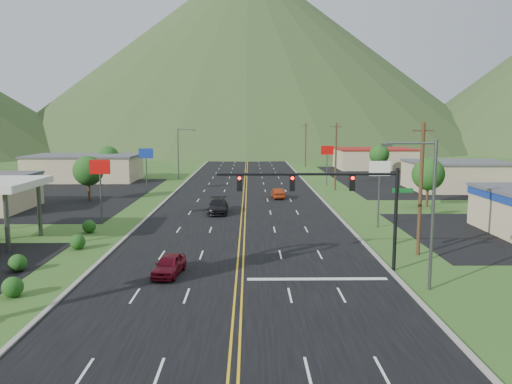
{
  "coord_description": "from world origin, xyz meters",
  "views": [
    {
      "loc": [
        0.65,
        -18.84,
        9.97
      ],
      "look_at": [
        1.18,
        20.56,
        4.5
      ],
      "focal_mm": 35.0,
      "sensor_mm": 36.0,
      "label": 1
    }
  ],
  "objects_px": {
    "car_red_near": "(169,265)",
    "car_dark_mid": "(218,207)",
    "streetlight_east": "(428,205)",
    "streetlight_west": "(180,150)",
    "traffic_signal": "(337,193)",
    "car_red_far": "(278,194)"
  },
  "relations": [
    {
      "from": "car_red_near",
      "to": "car_dark_mid",
      "type": "relative_size",
      "value": 0.74
    },
    {
      "from": "traffic_signal",
      "to": "car_dark_mid",
      "type": "distance_m",
      "value": 24.06
    },
    {
      "from": "streetlight_east",
      "to": "car_red_near",
      "type": "relative_size",
      "value": 2.3
    },
    {
      "from": "traffic_signal",
      "to": "car_red_far",
      "type": "relative_size",
      "value": 3.28
    },
    {
      "from": "streetlight_east",
      "to": "car_red_far",
      "type": "xyz_separation_m",
      "value": [
        -6.74,
        36.71,
        -4.52
      ]
    },
    {
      "from": "streetlight_east",
      "to": "streetlight_west",
      "type": "bearing_deg",
      "value": 110.86
    },
    {
      "from": "streetlight_west",
      "to": "car_red_near",
      "type": "bearing_deg",
      "value": -82.95
    },
    {
      "from": "traffic_signal",
      "to": "car_red_far",
      "type": "xyz_separation_m",
      "value": [
        -2.04,
        32.71,
        -4.67
      ]
    },
    {
      "from": "streetlight_east",
      "to": "car_dark_mid",
      "type": "bearing_deg",
      "value": 118.6
    },
    {
      "from": "streetlight_east",
      "to": "car_red_near",
      "type": "bearing_deg",
      "value": 169.04
    },
    {
      "from": "traffic_signal",
      "to": "car_red_near",
      "type": "relative_size",
      "value": 3.35
    },
    {
      "from": "traffic_signal",
      "to": "streetlight_west",
      "type": "height_order",
      "value": "streetlight_west"
    },
    {
      "from": "car_dark_mid",
      "to": "streetlight_west",
      "type": "bearing_deg",
      "value": 103.65
    },
    {
      "from": "streetlight_west",
      "to": "car_red_far",
      "type": "relative_size",
      "value": 2.25
    },
    {
      "from": "streetlight_east",
      "to": "car_red_near",
      "type": "height_order",
      "value": "streetlight_east"
    },
    {
      "from": "car_red_near",
      "to": "car_dark_mid",
      "type": "xyz_separation_m",
      "value": [
        1.81,
        22.64,
        0.1
      ]
    },
    {
      "from": "traffic_signal",
      "to": "car_red_far",
      "type": "distance_m",
      "value": 33.11
    },
    {
      "from": "streetlight_east",
      "to": "car_red_near",
      "type": "distance_m",
      "value": 16.73
    },
    {
      "from": "traffic_signal",
      "to": "streetlight_west",
      "type": "bearing_deg",
      "value": 107.97
    },
    {
      "from": "traffic_signal",
      "to": "car_red_near",
      "type": "height_order",
      "value": "traffic_signal"
    },
    {
      "from": "traffic_signal",
      "to": "streetlight_east",
      "type": "relative_size",
      "value": 1.46
    },
    {
      "from": "car_red_near",
      "to": "car_dark_mid",
      "type": "distance_m",
      "value": 22.72
    }
  ]
}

